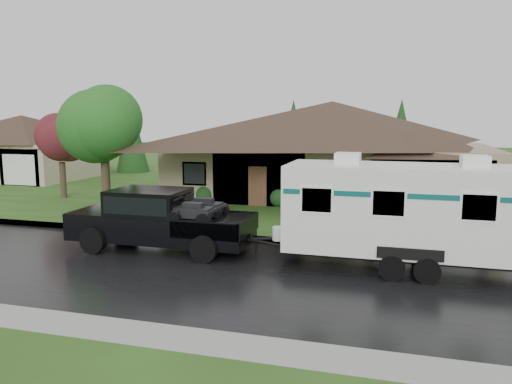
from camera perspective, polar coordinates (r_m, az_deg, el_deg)
ground at (r=17.84m, az=-3.81°, el=-7.18°), size 140.00×140.00×0.00m
road at (r=16.05m, az=-6.24°, el=-9.01°), size 140.00×8.00×0.01m
curb at (r=19.89m, az=-1.63°, el=-5.28°), size 140.00×0.50×0.15m
lawn at (r=32.05m, az=5.20°, el=0.02°), size 140.00×26.00×0.15m
house_main at (r=30.23m, az=9.18°, el=6.13°), size 19.44×10.80×6.90m
house_far at (r=42.30m, az=-25.03°, el=5.28°), size 10.80×8.64×5.80m
tree_left_green at (r=25.83m, az=-17.06°, el=7.46°), size 3.79×3.79×6.27m
tree_red at (r=31.00m, az=-21.41°, el=5.46°), size 2.89×2.89×4.78m
shrub_row at (r=26.08m, az=7.22°, el=-0.72°), size 13.60×1.00×1.00m
pickup_truck at (r=18.59m, az=-11.18°, el=-2.90°), size 6.69×2.54×2.23m
travel_trailer at (r=16.48m, az=17.26°, el=-1.88°), size 8.25×2.90×3.70m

